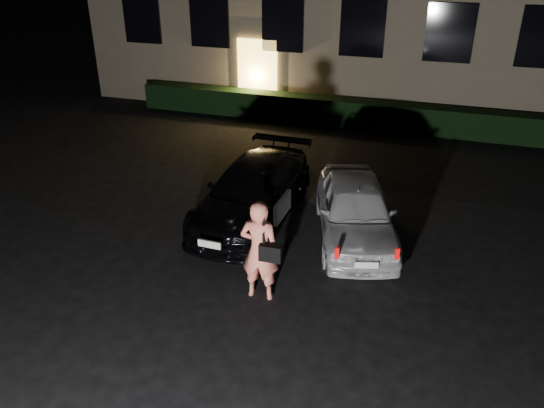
% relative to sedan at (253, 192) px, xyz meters
% --- Properties ---
extents(ground, '(80.00, 80.00, 0.00)m').
position_rel_sedan_xyz_m(ground, '(0.94, -3.48, -0.62)').
color(ground, black).
rests_on(ground, ground).
extents(hedge, '(15.00, 0.70, 0.85)m').
position_rel_sedan_xyz_m(hedge, '(0.94, 7.02, -0.19)').
color(hedge, black).
rests_on(hedge, ground).
extents(sedan, '(1.87, 4.37, 1.23)m').
position_rel_sedan_xyz_m(sedan, '(0.00, 0.00, 0.00)').
color(sedan, black).
rests_on(sedan, ground).
extents(hatch, '(2.46, 3.92, 1.24)m').
position_rel_sedan_xyz_m(hatch, '(2.26, -0.17, 0.00)').
color(hatch, silver).
rests_on(hatch, ground).
extents(man, '(0.76, 0.47, 1.82)m').
position_rel_sedan_xyz_m(man, '(1.10, -2.68, 0.30)').
color(man, '#F27A65').
rests_on(man, ground).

